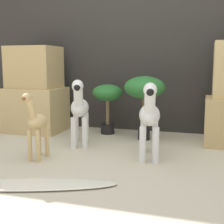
# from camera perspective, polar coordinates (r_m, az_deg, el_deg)

# --- Properties ---
(ground_plane) EXTENTS (14.00, 14.00, 0.00)m
(ground_plane) POSITION_cam_1_polar(r_m,az_deg,el_deg) (2.30, -4.96, -11.68)
(ground_plane) COLOR beige
(wall_back) EXTENTS (6.40, 0.08, 2.20)m
(wall_back) POSITION_cam_1_polar(r_m,az_deg,el_deg) (3.82, 4.61, 13.22)
(wall_back) COLOR #2D2B28
(wall_back) RESTS_ON ground_plane
(rock_pillar_left) EXTENTS (0.65, 0.53, 1.01)m
(rock_pillar_left) POSITION_cam_1_polar(r_m,az_deg,el_deg) (3.83, -13.85, 3.43)
(rock_pillar_left) COLOR tan
(rock_pillar_left) RESTS_ON ground_plane
(zebra_right) EXTENTS (0.25, 0.58, 0.66)m
(zebra_right) POSITION_cam_1_polar(r_m,az_deg,el_deg) (2.63, 6.89, -0.65)
(zebra_right) COLOR white
(zebra_right) RESTS_ON ground_plane
(zebra_left) EXTENTS (0.31, 0.57, 0.66)m
(zebra_left) POSITION_cam_1_polar(r_m,az_deg,el_deg) (3.07, -5.96, 0.72)
(zebra_left) COLOR white
(zebra_left) RESTS_ON ground_plane
(giraffe_figurine) EXTENTS (0.14, 0.35, 0.58)m
(giraffe_figurine) POSITION_cam_1_polar(r_m,az_deg,el_deg) (2.68, -13.64, -2.08)
(giraffe_figurine) COLOR tan
(giraffe_figurine) RESTS_ON ground_plane
(potted_palm_front) EXTENTS (0.43, 0.43, 0.68)m
(potted_palm_front) POSITION_cam_1_polar(r_m,az_deg,el_deg) (3.29, 5.97, 4.09)
(potted_palm_front) COLOR black
(potted_palm_front) RESTS_ON ground_plane
(potted_palm_back) EXTENTS (0.35, 0.35, 0.57)m
(potted_palm_back) POSITION_cam_1_polar(r_m,az_deg,el_deg) (3.57, -0.82, 2.79)
(potted_palm_back) COLOR black
(potted_palm_back) RESTS_ON ground_plane
(surfboard) EXTENTS (1.22, 0.59, 0.07)m
(surfboard) POSITION_cam_1_polar(r_m,az_deg,el_deg) (2.20, -15.65, -12.61)
(surfboard) COLOR silver
(surfboard) RESTS_ON ground_plane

